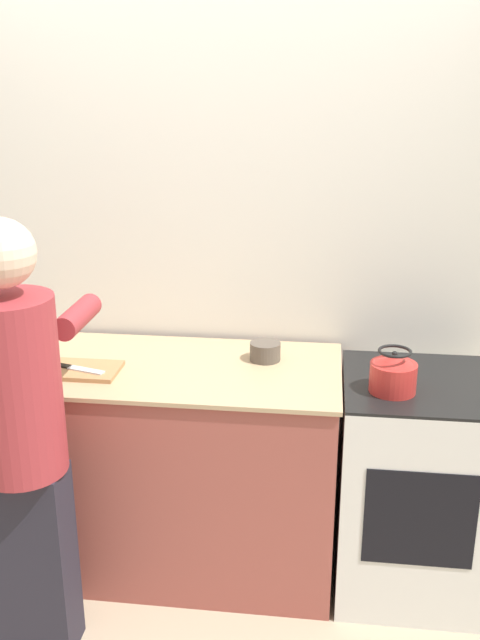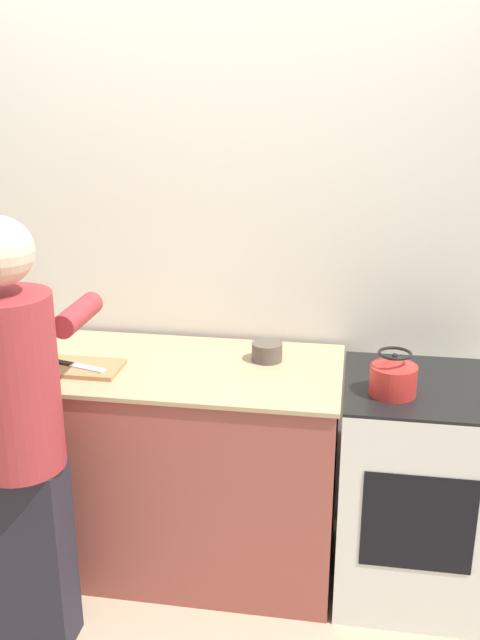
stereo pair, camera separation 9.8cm
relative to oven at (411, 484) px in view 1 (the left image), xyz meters
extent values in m
plane|color=tan|center=(-0.85, -0.31, -0.47)|extent=(12.00, 12.00, 0.00)
cube|color=silver|center=(-0.85, 0.43, 0.83)|extent=(8.00, 0.05, 2.60)
cube|color=#9E4C42|center=(-1.16, 0.03, -0.01)|extent=(1.67, 0.68, 0.92)
cube|color=tan|center=(-1.16, 0.03, 0.46)|extent=(1.70, 0.70, 0.02)
cube|color=silver|center=(0.00, 0.00, -0.01)|extent=(0.60, 0.63, 0.92)
cube|color=black|center=(0.00, 0.00, 0.46)|extent=(0.60, 0.63, 0.01)
cube|color=black|center=(0.00, -0.31, 0.04)|extent=(0.42, 0.01, 0.40)
cube|color=#26242E|center=(-1.42, -0.56, -0.08)|extent=(0.28, 0.17, 0.76)
cylinder|color=maroon|center=(-1.42, -0.56, 0.62)|extent=(0.31, 0.31, 0.64)
sphere|color=beige|center=(-1.42, -0.56, 1.08)|extent=(0.23, 0.23, 0.23)
cylinder|color=maroon|center=(-1.55, -0.27, 0.78)|extent=(0.09, 0.30, 0.09)
cylinder|color=maroon|center=(-1.29, -0.27, 0.78)|extent=(0.09, 0.30, 0.09)
cube|color=#A87A4C|center=(-1.38, -0.08, 0.48)|extent=(0.34, 0.21, 0.02)
cube|color=silver|center=(-1.33, -0.11, 0.49)|extent=(0.16, 0.08, 0.01)
cube|color=black|center=(-1.46, -0.07, 0.49)|extent=(0.10, 0.06, 0.01)
cylinder|color=red|center=(-0.12, -0.11, 0.52)|extent=(0.18, 0.18, 0.12)
cone|color=red|center=(-0.12, -0.11, 0.60)|extent=(0.14, 0.14, 0.03)
sphere|color=black|center=(-0.12, -0.11, 0.62)|extent=(0.02, 0.02, 0.02)
torus|color=black|center=(-0.12, -0.11, 0.63)|extent=(0.13, 0.13, 0.01)
cylinder|color=brown|center=(-0.63, 0.14, 0.51)|extent=(0.13, 0.13, 0.08)
camera|label=1|loc=(-0.39, -2.66, 1.61)|focal=40.00mm
camera|label=2|loc=(-0.29, -2.65, 1.61)|focal=40.00mm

